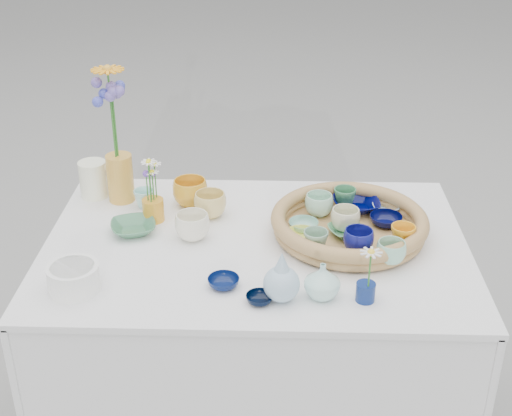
{
  "coord_description": "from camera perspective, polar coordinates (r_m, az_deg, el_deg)",
  "views": [
    {
      "loc": [
        0.06,
        -1.84,
        1.84
      ],
      "look_at": [
        0.0,
        0.02,
        0.87
      ],
      "focal_mm": 50.0,
      "sensor_mm": 36.0,
      "label": 1
    }
  ],
  "objects": [
    {
      "name": "tray_ceramic_2",
      "position": [
        2.1,
        11.65,
        -2.22
      ],
      "size": [
        0.09,
        0.09,
        0.07
      ],
      "primitive_type": "imported",
      "rotation": [
        0.0,
        0.0,
        -0.31
      ],
      "color": "orange",
      "rests_on": "wicker_tray"
    },
    {
      "name": "bud_vase_cobalt",
      "position": [
        1.88,
        8.75,
        -6.65
      ],
      "size": [
        0.07,
        0.07,
        0.05
      ],
      "primitive_type": "cylinder",
      "rotation": [
        0.0,
        0.0,
        -0.35
      ],
      "color": "navy",
      "rests_on": "display_table"
    },
    {
      "name": "tray_ceramic_8",
      "position": [
        2.3,
        10.34,
        0.07
      ],
      "size": [
        0.09,
        0.09,
        0.02
      ],
      "primitive_type": "imported",
      "rotation": [
        0.0,
        0.0,
        0.03
      ],
      "color": "#A0C0E3",
      "rests_on": "wicker_tray"
    },
    {
      "name": "tray_ceramic_1",
      "position": [
        2.21,
        10.35,
        -0.97
      ],
      "size": [
        0.12,
        0.12,
        0.03
      ],
      "primitive_type": "imported",
      "rotation": [
        0.0,
        0.0,
        0.29
      ],
      "color": "#030632",
      "rests_on": "wicker_tray"
    },
    {
      "name": "single_daisy",
      "position": [
        1.83,
        9.08,
        -4.89
      ],
      "size": [
        0.07,
        0.07,
        0.12
      ],
      "primitive_type": null,
      "rotation": [
        0.0,
        0.0,
        -0.01
      ],
      "color": "white",
      "rests_on": "bud_vase_cobalt"
    },
    {
      "name": "tray_ceramic_6",
      "position": [
        2.24,
        5.06,
        0.26
      ],
      "size": [
        0.11,
        0.11,
        0.07
      ],
      "primitive_type": "imported",
      "rotation": [
        0.0,
        0.0,
        -0.37
      ],
      "color": "#A3D6B8",
      "rests_on": "wicker_tray"
    },
    {
      "name": "tray_ceramic_0",
      "position": [
        2.29,
        8.02,
        0.28
      ],
      "size": [
        0.17,
        0.17,
        0.04
      ],
      "primitive_type": "imported",
      "rotation": [
        0.0,
        0.0,
        0.19
      ],
      "color": "#00033D",
      "rests_on": "wicker_tray"
    },
    {
      "name": "loose_ceramic_1",
      "position": [
        2.26,
        -3.69,
        0.26
      ],
      "size": [
        0.13,
        0.13,
        0.08
      ],
      "primitive_type": "imported",
      "rotation": [
        0.0,
        0.0,
        -0.3
      ],
      "color": "#DCC270",
      "rests_on": "display_table"
    },
    {
      "name": "loose_ceramic_2",
      "position": [
        2.2,
        -9.78,
        -1.55
      ],
      "size": [
        0.17,
        0.17,
        0.03
      ],
      "primitive_type": "imported",
      "rotation": [
        0.0,
        0.0,
        0.28
      ],
      "color": "#3E7653",
      "rests_on": "display_table"
    },
    {
      "name": "tray_ceramic_5",
      "position": [
        2.16,
        3.82,
        -1.42
      ],
      "size": [
        0.12,
        0.12,
        0.03
      ],
      "primitive_type": "imported",
      "rotation": [
        0.0,
        0.0,
        -0.41
      ],
      "color": "#81BBA8",
      "rests_on": "wicker_tray"
    },
    {
      "name": "hydrangea",
      "position": [
        2.31,
        -11.22,
        6.58
      ],
      "size": [
        0.1,
        0.1,
        0.3
      ],
      "primitive_type": null,
      "rotation": [
        0.0,
        0.0,
        -0.15
      ],
      "color": "#424BC3",
      "rests_on": "tall_vase_yellow"
    },
    {
      "name": "daisy_cup",
      "position": [
        2.26,
        -8.22,
        -0.15
      ],
      "size": [
        0.07,
        0.07,
        0.07
      ],
      "primitive_type": "cylinder",
      "rotation": [
        0.0,
        0.0,
        -0.07
      ],
      "color": "orange",
      "rests_on": "display_table"
    },
    {
      "name": "tray_ceramic_3",
      "position": [
        2.14,
        7.23,
        -1.84
      ],
      "size": [
        0.13,
        0.13,
        0.03
      ],
      "primitive_type": "imported",
      "rotation": [
        0.0,
        0.0,
        0.37
      ],
      "color": "#4E8C60",
      "rests_on": "wicker_tray"
    },
    {
      "name": "loose_ceramic_0",
      "position": [
        2.33,
        -5.29,
        1.24
      ],
      "size": [
        0.12,
        0.12,
        0.09
      ],
      "primitive_type": "imported",
      "rotation": [
        0.0,
        0.0,
        -0.03
      ],
      "color": "gold",
      "rests_on": "display_table"
    },
    {
      "name": "loose_ceramic_5",
      "position": [
        2.34,
        -8.94,
        0.75
      ],
      "size": [
        0.08,
        0.08,
        0.06
      ],
      "primitive_type": "imported",
      "rotation": [
        0.0,
        0.0,
        -0.27
      ],
      "color": "#A4E2D7",
      "rests_on": "display_table"
    },
    {
      "name": "tray_ceramic_9",
      "position": [
        2.05,
        8.19,
        -2.6
      ],
      "size": [
        0.11,
        0.11,
        0.07
      ],
      "primitive_type": "imported",
      "rotation": [
        0.0,
        0.0,
        0.35
      ],
      "color": "navy",
      "rests_on": "wicker_tray"
    },
    {
      "name": "bud_vase_paleblue",
      "position": [
        1.84,
        2.06,
        -5.43
      ],
      "size": [
        0.1,
        0.1,
        0.15
      ],
      "primitive_type": null,
      "rotation": [
        0.0,
        0.0,
        0.02
      ],
      "color": "#A1C1D6",
      "rests_on": "display_table"
    },
    {
      "name": "loose_ceramic_6",
      "position": [
        1.86,
        0.29,
        -7.27
      ],
      "size": [
        0.08,
        0.08,
        0.02
      ],
      "primitive_type": "imported",
      "rotation": [
        0.0,
        0.0,
        0.06
      ],
      "color": "black",
      "rests_on": "display_table"
    },
    {
      "name": "bud_vase_seafoam",
      "position": [
        1.87,
        5.33,
        -5.81
      ],
      "size": [
        0.13,
        0.13,
        0.1
      ],
      "primitive_type": "imported",
      "rotation": [
        0.0,
        0.0,
        -0.4
      ],
      "color": "#B1E2D7",
      "rests_on": "display_table"
    },
    {
      "name": "loose_ceramic_4",
      "position": [
        1.92,
        -2.61,
        -5.96
      ],
      "size": [
        0.1,
        0.1,
        0.03
      ],
      "primitive_type": "imported",
      "rotation": [
        0.0,
        0.0,
        0.17
      ],
      "color": "#061443",
      "rests_on": "display_table"
    },
    {
      "name": "loose_ceramic_3",
      "position": [
        2.14,
        -5.11,
        -1.48
      ],
      "size": [
        0.13,
        0.13,
        0.08
      ],
      "primitive_type": "imported",
      "rotation": [
        0.0,
        0.0,
        0.33
      ],
      "color": "white",
      "rests_on": "display_table"
    },
    {
      "name": "wicker_tray",
      "position": [
        2.16,
        7.46,
        -1.3
      ],
      "size": [
        0.47,
        0.47,
        0.08
      ],
      "primitive_type": null,
      "color": "olive",
      "rests_on": "display_table"
    },
    {
      "name": "daisy_posy",
      "position": [
        2.21,
        -8.34,
        2.24
      ],
      "size": [
        0.1,
        0.1,
        0.13
      ],
      "primitive_type": null,
      "rotation": [
        0.0,
        0.0,
        -0.34
      ],
      "color": "white",
      "rests_on": "daisy_cup"
    },
    {
      "name": "tray_ceramic_4",
      "position": [
        2.04,
        4.79,
        -2.69
      ],
      "size": [
        0.09,
        0.09,
        0.07
      ],
      "primitive_type": "imported",
      "rotation": [
        0.0,
        0.0,
        -0.32
      ],
      "color": "gray",
      "rests_on": "wicker_tray"
    },
    {
      "name": "fluted_bowl",
      "position": [
        1.96,
        -14.38,
        -5.44
      ],
      "size": [
        0.14,
        0.14,
        0.07
      ],
      "primitive_type": null,
      "rotation": [
        0.0,
        0.0,
        -0.04
      ],
      "color": "white",
      "rests_on": "display_table"
    },
    {
      "name": "tray_ceramic_11",
      "position": [
        2.02,
        10.75,
        -3.5
      ],
      "size": [
        0.09,
        0.09,
        0.07
      ],
      "primitive_type": "imported",
      "rotation": [
        0.0,
        0.0,
        0.05
      ],
      "color": "#90CEAE",
      "rests_on": "wicker_tray"
    },
    {
      "name": "tray_ceramic_10",
      "position": [
        2.09,
        3.69,
        -2.36
      ],
      "size": [
        0.11,
        0.11,
        0.03
      ],
      "primitive_type": "imported",
      "rotation": [
        0.0,
        0.0,
        -0.13
      ],
      "color": "#FFFB66",
      "rests_on": "wicker_tray"
    },
    {
      "name": "tray_ceramic_12",
      "position": [
        2.29,
        7.11,
        0.79
      ],
      "size": [
        0.09,
        0.09,
        0.07
      ],
      "primitive_type": "imported",
      "rotation": [
        0.0,
        0.0,
        -0.3
      ],
      "color": "#37764C",
      "rests_on": "wicker_tray"
    },
    {
      "name": "tall_vase_yellow",
      "position": [
        2.38,
        -10.8,
        2.37
      ],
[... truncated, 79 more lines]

